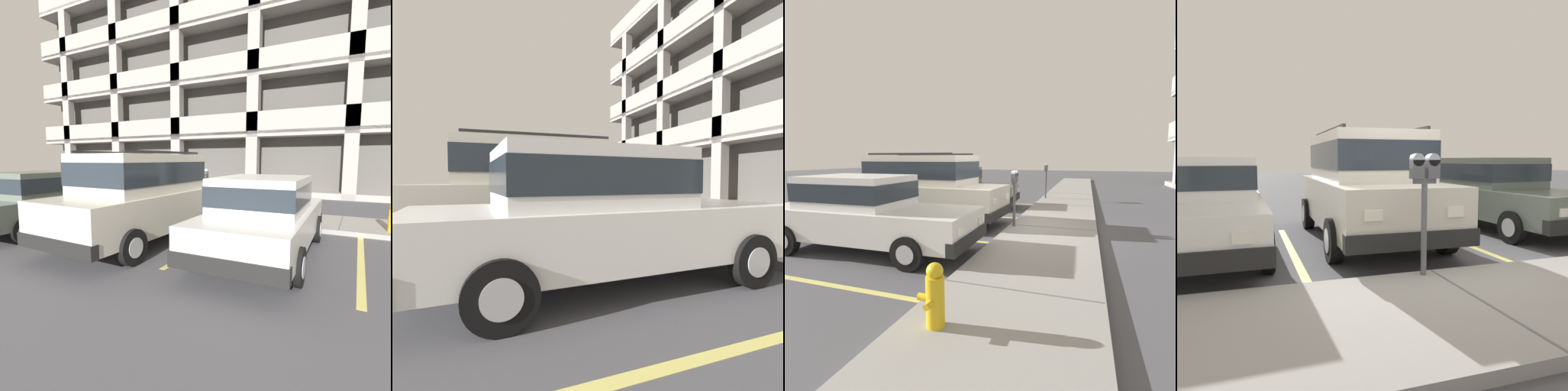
# 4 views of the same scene
# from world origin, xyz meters

# --- Properties ---
(ground_plane) EXTENTS (80.00, 80.00, 0.10)m
(ground_plane) POSITION_xyz_m (0.00, 0.00, -0.05)
(ground_plane) COLOR #4C4C51
(sidewalk) EXTENTS (40.00, 2.20, 0.12)m
(sidewalk) POSITION_xyz_m (0.00, 1.30, 0.06)
(sidewalk) COLOR gray
(sidewalk) RESTS_ON ground_plane
(parking_stall_lines) EXTENTS (12.08, 4.80, 0.01)m
(parking_stall_lines) POSITION_xyz_m (1.50, -1.40, 0.00)
(parking_stall_lines) COLOR #DBD16B
(parking_stall_lines) RESTS_ON ground_plane
(silver_suv) EXTENTS (2.11, 4.83, 2.03)m
(silver_suv) POSITION_xyz_m (0.05, -2.41, 1.09)
(silver_suv) COLOR beige
(silver_suv) RESTS_ON ground_plane
(red_sedan) EXTENTS (2.02, 4.57, 1.54)m
(red_sedan) POSITION_xyz_m (-3.05, -2.69, 0.82)
(red_sedan) COLOR #5B665B
(red_sedan) RESTS_ON ground_plane
(dark_hatchback) EXTENTS (1.91, 4.51, 1.54)m
(dark_hatchback) POSITION_xyz_m (2.79, -2.19, 0.82)
(dark_hatchback) COLOR silver
(dark_hatchback) RESTS_ON ground_plane
(parking_meter_near) EXTENTS (0.35, 0.12, 1.45)m
(parking_meter_near) POSITION_xyz_m (0.17, 0.35, 1.20)
(parking_meter_near) COLOR #595B60
(parking_meter_near) RESTS_ON sidewalk
(parking_meter_far) EXTENTS (0.35, 0.12, 1.53)m
(parking_meter_far) POSITION_xyz_m (-5.81, 0.39, 1.26)
(parking_meter_far) COLOR #47474C
(parking_meter_far) RESTS_ON sidewalk
(parking_garage) EXTENTS (32.00, 10.00, 13.25)m
(parking_garage) POSITION_xyz_m (-0.55, 12.73, 6.03)
(parking_garage) COLOR #54514D
(parking_garage) RESTS_ON ground_plane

